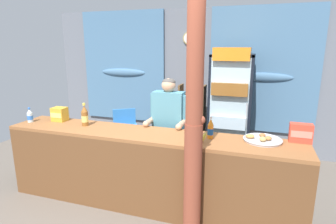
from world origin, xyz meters
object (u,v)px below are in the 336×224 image
soda_bottle_orange_soda (211,129)px  timber_post (194,129)px  snack_box_crackers (301,133)px  banana_bunch (196,136)px  soda_bottle_water (30,116)px  plastic_lawn_chair (126,130)px  snack_box_choco_powder (60,114)px  stall_counter (143,165)px  bottle_shelf_rack (192,118)px  shopkeeper (168,121)px  pastry_tray (262,139)px  soda_bottle_iced_tea (85,116)px  drink_fridge (231,101)px

soda_bottle_orange_soda → timber_post: bearing=-101.4°
snack_box_crackers → banana_bunch: (-1.10, -0.35, -0.04)m
soda_bottle_water → banana_bunch: (2.37, -0.07, -0.03)m
plastic_lawn_chair → snack_box_choco_powder: (-0.37, -1.27, 0.57)m
snack_box_crackers → stall_counter: bearing=-168.3°
plastic_lawn_chair → bottle_shelf_rack: bearing=24.8°
timber_post → banana_bunch: 0.35m
shopkeeper → banana_bunch: shopkeeper is taller
pastry_tray → snack_box_crackers: bearing=13.3°
banana_bunch → bottle_shelf_rack: bearing=104.5°
bottle_shelf_rack → shopkeeper: shopkeeper is taller
soda_bottle_orange_soda → soda_bottle_water: size_ratio=1.25×
stall_counter → soda_bottle_orange_soda: soda_bottle_orange_soda is taller
soda_bottle_orange_soda → soda_bottle_iced_tea: bearing=-179.7°
drink_fridge → soda_bottle_water: 3.11m
stall_counter → plastic_lawn_chair: (-1.01, 1.53, -0.11)m
banana_bunch → timber_post: bearing=-82.1°
soda_bottle_iced_tea → snack_box_choco_powder: (-0.48, 0.09, -0.03)m
snack_box_crackers → timber_post: bearing=-148.7°
drink_fridge → plastic_lawn_chair: drink_fridge is taller
soda_bottle_iced_tea → snack_box_crackers: size_ratio=1.30×
stall_counter → bottle_shelf_rack: (0.11, 2.05, 0.08)m
timber_post → pastry_tray: 0.89m
timber_post → plastic_lawn_chair: (-1.69, 1.81, -0.71)m
banana_bunch → soda_bottle_water: bearing=178.3°
soda_bottle_orange_soda → soda_bottle_water: (-2.51, -0.10, -0.02)m
soda_bottle_iced_tea → soda_bottle_water: (-0.83, -0.09, -0.04)m
soda_bottle_iced_tea → soda_bottle_orange_soda: 1.67m
soda_bottle_water → pastry_tray: 3.08m
timber_post → snack_box_choco_powder: timber_post is taller
soda_bottle_water → banana_bunch: size_ratio=0.76×
drink_fridge → soda_bottle_iced_tea: drink_fridge is taller
stall_counter → plastic_lawn_chair: size_ratio=4.31×
snack_box_choco_powder → plastic_lawn_chair: bearing=73.6°
stall_counter → plastic_lawn_chair: 1.84m
timber_post → bottle_shelf_rack: (-0.57, 2.33, -0.53)m
snack_box_crackers → snack_box_choco_powder: bearing=-178.2°
drink_fridge → soda_bottle_water: size_ratio=9.56×
plastic_lawn_chair → snack_box_crackers: (2.75, -1.17, 0.58)m
timber_post → bottle_shelf_rack: timber_post is taller
plastic_lawn_chair → soda_bottle_orange_soda: size_ratio=3.32×
stall_counter → drink_fridge: (0.83, 1.84, 0.48)m
stall_counter → banana_bunch: bearing=1.1°
timber_post → shopkeeper: size_ratio=1.59×
bottle_shelf_rack → soda_bottle_water: bottle_shelf_rack is taller
bottle_shelf_rack → soda_bottle_orange_soda: 2.02m
plastic_lawn_chair → banana_bunch: bearing=-42.6°
pastry_tray → drink_fridge: bearing=108.1°
plastic_lawn_chair → soda_bottle_orange_soda: (1.78, -1.35, 0.59)m
plastic_lawn_chair → snack_box_choco_powder: size_ratio=4.45×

